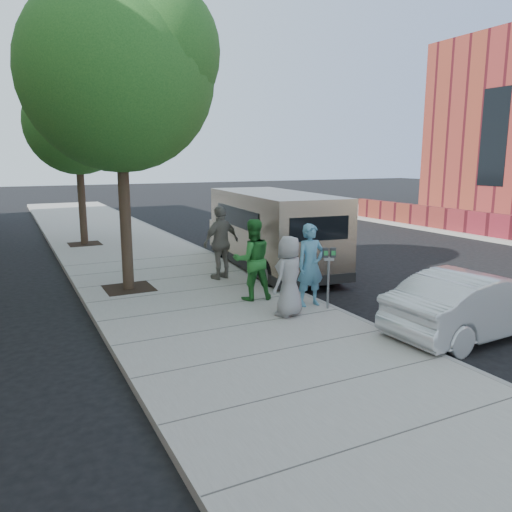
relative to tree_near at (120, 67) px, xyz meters
name	(u,v)px	position (x,y,z in m)	size (l,w,h in m)	color
ground	(250,306)	(2.25, -2.40, -5.55)	(120.00, 120.00, 0.00)	black
sidewalk	(211,309)	(1.25, -2.40, -5.47)	(5.00, 60.00, 0.15)	gray
curb_face	(303,296)	(3.69, -2.40, -5.47)	(0.12, 60.00, 0.16)	gray
tree_near	(120,67)	(0.00, 0.00, 0.00)	(4.62, 4.60, 7.53)	black
tree_far	(78,119)	(0.00, 7.60, -0.66)	(3.92, 3.80, 6.49)	black
parking_meter	(329,265)	(3.50, -3.75, -4.41)	(0.30, 0.20, 1.36)	gray
van	(271,229)	(4.57, 0.83, -4.27)	(2.77, 6.67, 2.41)	tan
sedan	(477,304)	(5.31, -6.15, -4.89)	(1.38, 3.96, 1.30)	silver
person_officer	(311,265)	(3.29, -3.35, -4.47)	(0.68, 0.44, 1.86)	teal
person_green_shirt	(252,260)	(2.35, -2.32, -4.45)	(0.92, 0.72, 1.90)	#27772D
person_gray_shirt	(289,276)	(2.48, -3.78, -4.55)	(0.83, 0.54, 1.70)	gray
person_striped_polo	(221,242)	(2.51, -0.07, -4.39)	(1.18, 0.49, 2.02)	gray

